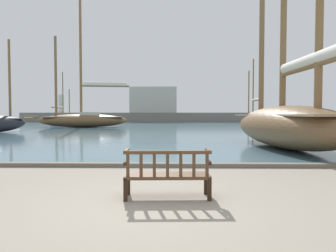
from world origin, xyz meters
name	(u,v)px	position (x,y,z in m)	size (l,w,h in m)	color
ground_plane	(146,206)	(0.00, 0.00, 0.00)	(160.00, 160.00, 0.00)	gray
harbor_water	(171,124)	(0.00, 44.00, 0.04)	(100.00, 80.00, 0.08)	slate
quay_edge_kerb	(158,165)	(0.00, 3.85, 0.06)	(40.00, 0.30, 0.12)	#675F54
park_bench	(167,173)	(0.36, 0.47, 0.47)	(1.62, 0.58, 0.92)	black
sailboat_mid_port	(62,120)	(-16.61, 40.31, 0.75)	(2.93, 7.15, 8.01)	navy
sailboat_far_starboard	(285,122)	(5.46, 8.43, 1.25)	(3.46, 10.03, 11.23)	brown
sailboat_distant_harbor	(84,117)	(-10.16, 29.96, 1.26)	(11.97, 4.50, 15.04)	brown
sailboat_centre_channel	(253,118)	(12.89, 41.91, 0.98)	(2.55, 7.83, 10.17)	black
far_breakwater	(166,113)	(-1.09, 53.75, 1.87)	(59.31, 2.40, 6.99)	slate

